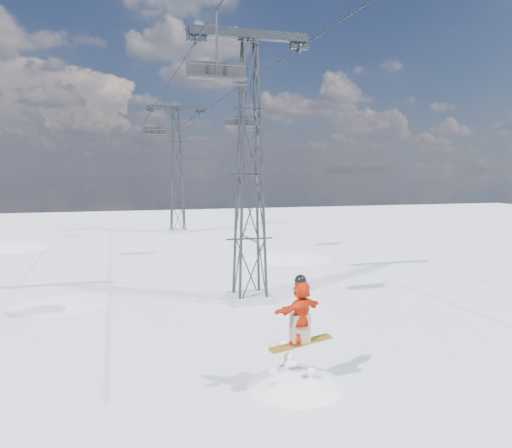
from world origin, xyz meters
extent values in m
plane|color=white|center=(0.00, 0.00, 0.00)|extent=(120.00, 120.00, 0.00)
sphere|color=white|center=(6.00, 18.00, -9.50)|extent=(20.00, 20.00, 20.00)
sphere|color=white|center=(-12.00, 28.00, -10.40)|extent=(22.00, 22.00, 22.00)
cube|color=#999999|center=(0.80, 8.00, 0.15)|extent=(1.80, 1.80, 0.30)
cube|color=#2A2C31|center=(0.80, 8.00, 11.25)|extent=(5.00, 0.35, 0.35)
cube|color=#2A2C31|center=(-1.40, 8.00, 11.05)|extent=(0.80, 0.25, 0.50)
cube|color=#2A2C31|center=(3.00, 8.00, 11.05)|extent=(0.80, 0.25, 0.50)
cube|color=#999999|center=(0.80, 33.00, 0.15)|extent=(1.80, 1.80, 0.30)
cube|color=#2A2C31|center=(0.80, 33.00, 11.25)|extent=(5.00, 0.35, 0.35)
cube|color=#2A2C31|center=(-1.40, 33.00, 11.05)|extent=(0.80, 0.25, 0.50)
cube|color=#2A2C31|center=(3.00, 33.00, 11.05)|extent=(0.80, 0.25, 0.50)
cylinder|color=black|center=(-1.40, 19.50, 10.85)|extent=(0.06, 51.00, 0.06)
cylinder|color=black|center=(3.00, 19.50, 10.85)|extent=(0.06, 51.00, 0.06)
sphere|color=white|center=(-0.27, -0.62, -1.75)|extent=(4.40, 4.40, 4.40)
cube|color=gold|center=(-0.27, -0.92, 1.26)|extent=(1.71, 0.48, 0.25)
imported|color=red|center=(-0.27, -0.92, 2.10)|extent=(1.58, 1.06, 1.63)
cube|color=#8A7355|center=(-0.27, -0.92, 1.65)|extent=(0.56, 0.51, 0.75)
sphere|color=black|center=(-0.27, -0.92, 2.89)|extent=(0.30, 0.30, 0.30)
cylinder|color=black|center=(-1.40, 3.99, 9.77)|extent=(0.08, 0.08, 2.15)
cube|color=black|center=(-1.40, 3.99, 8.70)|extent=(1.96, 0.44, 0.08)
cube|color=black|center=(-1.40, 4.20, 8.99)|extent=(1.96, 0.06, 0.54)
cylinder|color=black|center=(-1.40, 3.75, 8.46)|extent=(1.96, 0.06, 0.06)
cylinder|color=black|center=(-1.40, 3.70, 9.04)|extent=(1.96, 0.05, 0.05)
cylinder|color=black|center=(3.00, 17.79, 9.64)|extent=(0.09, 0.09, 2.43)
cube|color=black|center=(3.00, 17.79, 8.42)|extent=(2.21, 0.50, 0.09)
cube|color=black|center=(3.00, 18.03, 8.75)|extent=(2.21, 0.07, 0.61)
cylinder|color=black|center=(3.00, 17.51, 8.14)|extent=(2.21, 0.07, 0.07)
cylinder|color=black|center=(3.00, 17.46, 8.81)|extent=(2.21, 0.06, 0.06)
cylinder|color=black|center=(-1.40, 28.79, 9.71)|extent=(0.08, 0.08, 2.28)
cube|color=black|center=(-1.40, 28.79, 8.57)|extent=(2.07, 0.47, 0.08)
cube|color=black|center=(-1.40, 29.02, 8.88)|extent=(2.07, 0.06, 0.57)
cylinder|color=black|center=(-1.40, 28.53, 8.31)|extent=(2.07, 0.06, 0.06)
cylinder|color=black|center=(-1.40, 28.48, 8.93)|extent=(2.07, 0.05, 0.05)
camera|label=1|loc=(-4.78, -12.50, 5.67)|focal=35.00mm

